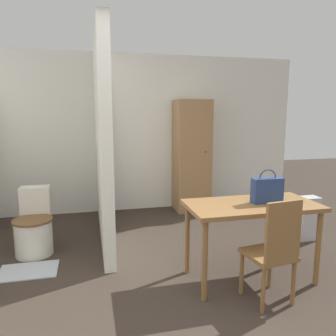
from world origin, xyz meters
TOP-DOWN VIEW (x-y plane):
  - wall_back at (0.00, 3.54)m, footprint 5.41×0.12m
  - partition_wall at (-0.59, 2.40)m, footprint 0.12×2.16m
  - dining_table at (0.71, 0.91)m, footprint 1.22×0.62m
  - wooden_chair at (0.69, 0.48)m, footprint 0.41×0.41m
  - toilet at (-1.40, 2.04)m, footprint 0.43×0.58m
  - handbag at (0.85, 0.90)m, footprint 0.29×0.10m
  - wooden_cabinet at (0.86, 3.24)m, footprint 0.55×0.47m
  - bath_mat at (-1.40, 1.55)m, footprint 0.57×0.38m
  - space_heater at (1.89, 1.65)m, footprint 0.25×0.17m

SIDE VIEW (x-z plane):
  - bath_mat at x=-1.40m, z-range 0.00..0.01m
  - space_heater at x=1.89m, z-range 0.00..0.55m
  - toilet at x=-1.40m, z-range -0.08..0.65m
  - wooden_chair at x=0.69m, z-range 0.02..0.93m
  - dining_table at x=0.71m, z-range 0.28..1.03m
  - handbag at x=0.85m, z-range 0.71..1.03m
  - wooden_cabinet at x=0.86m, z-range 0.00..1.79m
  - wall_back at x=0.00m, z-range 0.00..2.50m
  - partition_wall at x=-0.59m, z-range 0.00..2.50m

